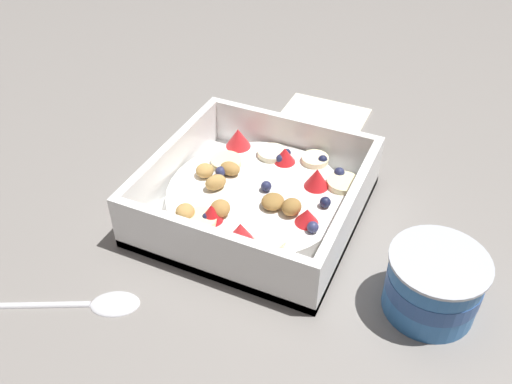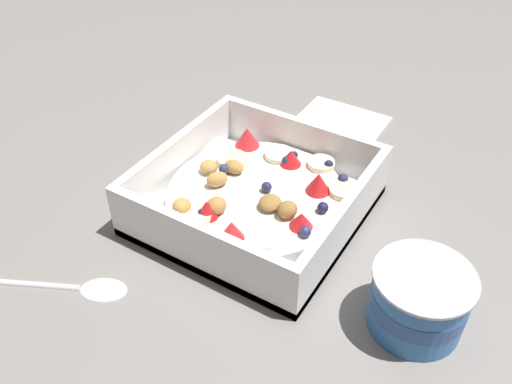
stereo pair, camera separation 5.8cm
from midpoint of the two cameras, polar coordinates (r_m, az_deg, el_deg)
ground_plane at (r=0.65m, az=-2.78°, el=-0.88°), size 2.40×2.40×0.00m
fruit_bowl at (r=0.62m, az=-2.60°, el=-0.67°), size 0.23×0.23×0.07m
spoon at (r=0.57m, az=-19.92°, el=-10.76°), size 0.09×0.16×0.01m
yogurt_cup at (r=0.53m, az=14.92°, el=-9.29°), size 0.09×0.09×0.07m
folded_napkin at (r=0.79m, az=4.57°, el=7.33°), size 0.12×0.12×0.01m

